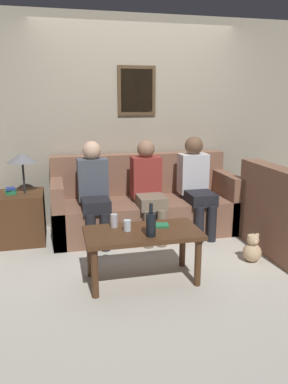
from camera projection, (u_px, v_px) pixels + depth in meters
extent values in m
plane|color=beige|center=(154.00, 245.00, 4.21)|extent=(16.00, 16.00, 0.00)
cube|color=#9E937F|center=(136.00, 123.00, 4.78)|extent=(9.00, 0.06, 2.60)
cube|color=#4C3823|center=(137.00, 91.00, 4.64)|extent=(0.48, 0.02, 0.60)
cube|color=beige|center=(137.00, 91.00, 4.64)|extent=(0.40, 0.01, 0.52)
cube|color=brown|center=(145.00, 216.00, 4.58)|extent=(2.21, 0.83, 0.42)
cube|color=brown|center=(139.00, 174.00, 4.77)|extent=(2.21, 0.20, 0.51)
cube|color=brown|center=(58.00, 211.00, 4.32)|extent=(0.14, 0.83, 0.70)
cube|color=brown|center=(224.00, 200.00, 4.78)|extent=(0.14, 0.83, 0.70)
cube|color=brown|center=(278.00, 193.00, 3.80)|extent=(0.20, 1.23, 0.51)
cube|color=brown|center=(273.00, 207.00, 4.47)|extent=(0.83, 0.14, 0.70)
cube|color=#4C2D19|center=(142.00, 233.00, 3.31)|extent=(1.02, 0.53, 0.04)
cylinder|color=#4C2D19|center=(95.00, 273.00, 3.07)|extent=(0.06, 0.06, 0.44)
cylinder|color=#4C2D19|center=(198.00, 262.00, 3.28)|extent=(0.06, 0.06, 0.44)
cylinder|color=#4C2D19|center=(90.00, 254.00, 3.46)|extent=(0.06, 0.06, 0.44)
cylinder|color=#4C2D19|center=(183.00, 245.00, 3.66)|extent=(0.06, 0.06, 0.44)
cube|color=#4C2D19|center=(21.00, 217.00, 4.28)|extent=(0.53, 0.53, 0.57)
cylinder|color=#262628|center=(24.00, 177.00, 4.18)|extent=(0.02, 0.02, 0.37)
cone|color=slate|center=(22.00, 158.00, 4.12)|extent=(0.33, 0.33, 0.10)
cube|color=#237547|center=(11.00, 193.00, 4.16)|extent=(0.12, 0.11, 0.03)
cube|color=#237547|center=(11.00, 191.00, 4.15)|extent=(0.13, 0.08, 0.02)
cube|color=navy|center=(11.00, 189.00, 4.15)|extent=(0.11, 0.10, 0.03)
cylinder|color=black|center=(151.00, 225.00, 3.16)|extent=(0.08, 0.08, 0.20)
cylinder|color=black|center=(151.00, 208.00, 3.12)|extent=(0.03, 0.03, 0.09)
cylinder|color=silver|center=(127.00, 225.00, 3.30)|extent=(0.07, 0.07, 0.10)
cube|color=#237547|center=(162.00, 225.00, 3.42)|extent=(0.14, 0.14, 0.02)
cylinder|color=#BCBCC1|center=(114.00, 221.00, 3.39)|extent=(0.07, 0.07, 0.12)
cube|color=black|center=(95.00, 204.00, 4.15)|extent=(0.31, 0.41, 0.14)
cylinder|color=black|center=(91.00, 233.00, 4.00)|extent=(0.11, 0.11, 0.42)
cylinder|color=black|center=(105.00, 232.00, 4.03)|extent=(0.11, 0.11, 0.42)
cube|color=#474C56|center=(93.00, 179.00, 4.28)|extent=(0.34, 0.22, 0.48)
sphere|color=tan|center=(92.00, 150.00, 4.20)|extent=(0.21, 0.21, 0.21)
cube|color=#756651|center=(150.00, 201.00, 4.28)|extent=(0.31, 0.44, 0.14)
cylinder|color=#756651|center=(149.00, 229.00, 4.12)|extent=(0.11, 0.11, 0.42)
cylinder|color=#756651|center=(162.00, 228.00, 4.15)|extent=(0.11, 0.11, 0.42)
cube|color=maroon|center=(146.00, 177.00, 4.43)|extent=(0.34, 0.22, 0.47)
sphere|color=#8C664C|center=(146.00, 149.00, 4.35)|extent=(0.21, 0.21, 0.21)
cube|color=black|center=(199.00, 197.00, 4.43)|extent=(0.31, 0.45, 0.14)
cylinder|color=black|center=(199.00, 225.00, 4.27)|extent=(0.11, 0.11, 0.42)
cylinder|color=black|center=(212.00, 224.00, 4.30)|extent=(0.11, 0.11, 0.42)
cube|color=silver|center=(193.00, 174.00, 4.58)|extent=(0.34, 0.22, 0.48)
sphere|color=brown|center=(194.00, 146.00, 4.50)|extent=(0.22, 0.22, 0.22)
sphere|color=tan|center=(252.00, 252.00, 3.79)|extent=(0.19, 0.19, 0.19)
sphere|color=tan|center=(253.00, 240.00, 3.76)|extent=(0.12, 0.12, 0.12)
sphere|color=tan|center=(249.00, 236.00, 3.74)|extent=(0.04, 0.04, 0.04)
sphere|color=tan|center=(257.00, 235.00, 3.76)|extent=(0.04, 0.04, 0.04)
sphere|color=beige|center=(255.00, 242.00, 3.71)|extent=(0.05, 0.05, 0.05)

